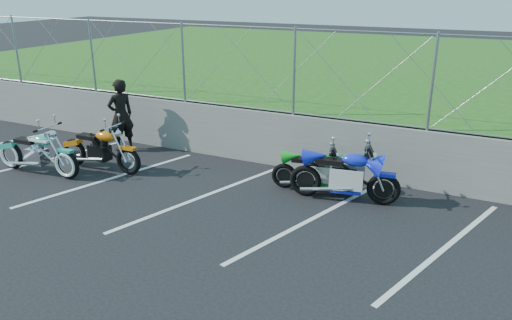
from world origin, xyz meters
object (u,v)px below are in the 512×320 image
at_px(sportbike_blue, 346,177).
at_px(person_standing, 121,115).
at_px(naked_orange, 101,150).
at_px(cruiser_turquoise, 38,154).
at_px(sportbike_green, 316,172).

height_order(sportbike_blue, person_standing, person_standing).
height_order(naked_orange, person_standing, person_standing).
relative_size(naked_orange, sportbike_blue, 1.01).
xyz_separation_m(naked_orange, person_standing, (-0.56, 1.41, 0.46)).
distance_m(naked_orange, sportbike_blue, 5.73).
bearing_deg(cruiser_turquoise, sportbike_green, 14.07).
xyz_separation_m(cruiser_turquoise, naked_orange, (1.12, 0.84, 0.01)).
distance_m(naked_orange, person_standing, 1.58).
height_order(cruiser_turquoise, sportbike_green, cruiser_turquoise).
relative_size(sportbike_blue, person_standing, 1.18).
bearing_deg(sportbike_blue, naked_orange, 178.80).
distance_m(cruiser_turquoise, sportbike_blue, 6.99).
bearing_deg(sportbike_blue, sportbike_green, 154.38).
relative_size(naked_orange, person_standing, 1.20).
bearing_deg(cruiser_turquoise, sportbike_blue, 10.73).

